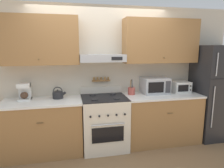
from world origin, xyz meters
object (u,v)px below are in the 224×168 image
Objects in this scene: refrigerator at (214,92)px; coffee_maker at (25,91)px; toaster_oven at (181,87)px; stove_range at (104,122)px; tea_kettle at (58,94)px; microwave at (155,85)px; utensil_crock at (132,91)px.

refrigerator is 3.55m from coffee_maker.
coffee_maker is 2.89m from toaster_oven.
tea_kettle is at bearing 169.70° from stove_range.
coffee_maker is at bearing 177.34° from refrigerator.
coffee_maker is at bearing 177.65° from tea_kettle.
microwave reaches higher than utensil_crock.
toaster_oven is at bearing -0.48° from coffee_maker.
toaster_oven is at bearing -0.10° from utensil_crock.
coffee_maker is 1.88m from utensil_crock.
toaster_oven is at bearing -0.04° from tea_kettle.
microwave is (2.34, -0.00, 0.01)m from coffee_maker.
tea_kettle is (-0.79, 0.14, 0.52)m from stove_range.
stove_range is 3.73× the size of utensil_crock.
refrigerator is 1.22m from microwave.
toaster_oven reaches higher than tea_kettle.
refrigerator is at bearing -2.71° from tea_kettle.
stove_range is 2.26m from refrigerator.
refrigerator is 6.39× the size of coffee_maker.
refrigerator is 1.68m from utensil_crock.
tea_kettle is 0.47× the size of microwave.
refrigerator is at bearing -12.02° from toaster_oven.
stove_range is at bearing -174.82° from toaster_oven.
stove_range is at bearing -179.99° from refrigerator.
refrigerator reaches higher than utensil_crock.
microwave reaches higher than tea_kettle.
refrigerator reaches higher than microwave.
coffee_maker is 0.87× the size of toaster_oven.
utensil_crock reaches higher than tea_kettle.
stove_range is 3.71× the size of coffee_maker.
refrigerator is 6.43× the size of utensil_crock.
refrigerator is at bearing -2.66° from coffee_maker.
utensil_crock is (1.33, 0.00, -0.00)m from tea_kettle.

